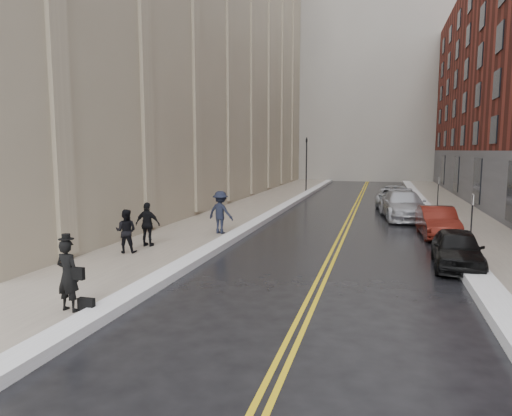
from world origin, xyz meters
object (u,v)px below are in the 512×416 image
Objects in this scene: car_maroon at (437,222)px; pedestrian_c at (148,224)px; car_silver_near at (403,205)px; pedestrian_b at (221,212)px; car_silver_far at (395,196)px; pedestrian_a at (126,231)px; car_black at (457,249)px; pedestrian_main at (68,275)px.

pedestrian_c is at bearing -155.74° from car_maroon.
car_silver_near is at bearing -134.13° from pedestrian_c.
pedestrian_c is at bearing -139.29° from car_silver_near.
car_maroon is 2.15× the size of pedestrian_b.
car_maroon is at bearing -79.06° from car_silver_far.
pedestrian_c reaches higher than pedestrian_a.
car_black is 11.97m from pedestrian_a.
pedestrian_main is at bearing -105.22° from car_silver_far.
car_maroon is 13.16m from pedestrian_c.
pedestrian_b reaches higher than pedestrian_main.
car_silver_far is 3.01× the size of pedestrian_c.
car_silver_near is (-1.30, 11.32, 0.16)m from car_black.
pedestrian_main is at bearing 104.76° from pedestrian_b.
pedestrian_a is (-10.27, -18.87, 0.23)m from car_silver_far.
car_black is at bearing -134.88° from pedestrian_main.
car_silver_far is at bearing 85.48° from car_silver_near.
car_black is 10.33m from pedestrian_b.
car_silver_near is at bearing -141.39° from pedestrian_a.
pedestrian_a is (-11.87, -1.50, 0.32)m from car_black.
car_black is 2.21× the size of pedestrian_main.
car_maroon is 11.60m from car_silver_far.
car_black is 17.45m from car_silver_far.
pedestrian_a reaches higher than car_maroon.
pedestrian_main is (-8.20, -24.89, 0.28)m from car_silver_far.
car_black is 0.92× the size of car_maroon.
pedestrian_c is at bearing -116.73° from car_silver_far.
car_silver_near is 15.50m from pedestrian_c.
car_black is 2.18× the size of pedestrian_c.
pedestrian_b is (-8.49, -8.03, 0.32)m from car_silver_near.
pedestrian_b is (0.01, 10.80, 0.11)m from pedestrian_main.
pedestrian_b is 1.11× the size of pedestrian_c.
car_black is 11.39m from car_silver_near.
pedestrian_b is at bearing -143.98° from car_silver_near.
pedestrian_c is (-10.05, -17.60, 0.30)m from car_silver_far.
car_black is 1.96× the size of pedestrian_b.
pedestrian_a is at bearing 78.04° from pedestrian_c.
car_silver_near reaches higher than car_silver_far.
car_black is 5.89m from car_maroon.
car_black is 0.69× the size of car_silver_near.
car_silver_far is (-1.60, 11.49, 0.05)m from car_maroon.
car_silver_near is at bearing -84.12° from car_silver_far.
car_silver_near is 6.07m from car_silver_far.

